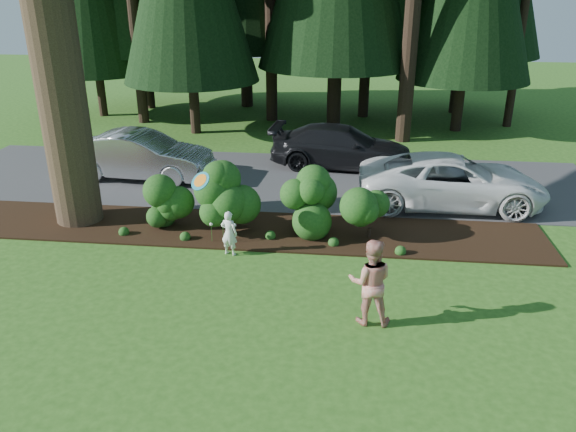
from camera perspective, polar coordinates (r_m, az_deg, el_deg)
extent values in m
plane|color=#2A5718|center=(12.33, -7.61, -7.59)|extent=(80.00, 80.00, 0.00)
cube|color=black|center=(15.14, -4.75, -1.37)|extent=(16.00, 2.50, 0.05)
cube|color=#38383A|center=(19.05, -2.34, 3.78)|extent=(22.00, 6.00, 0.03)
sphere|color=#194715|center=(15.36, -12.21, 1.09)|extent=(1.08, 1.08, 1.08)
cylinder|color=black|center=(15.55, -12.06, -0.66)|extent=(0.08, 0.08, 0.30)
sphere|color=#194715|center=(14.61, -5.82, 1.53)|extent=(1.35, 1.35, 1.35)
cylinder|color=black|center=(14.91, -5.70, -1.28)|extent=(0.08, 0.08, 0.30)
sphere|color=#194715|center=(14.67, 1.34, 1.28)|extent=(1.26, 1.26, 1.26)
cylinder|color=black|center=(14.93, 1.31, -1.14)|extent=(0.08, 0.08, 0.30)
sphere|color=#194715|center=(14.49, 8.37, 0.28)|extent=(1.17, 1.17, 1.17)
cylinder|color=black|center=(14.71, 8.24, -1.76)|extent=(0.08, 0.08, 0.30)
cylinder|color=#194715|center=(14.42, -7.76, -1.80)|extent=(0.01, 0.01, 0.50)
sphere|color=white|center=(14.31, -7.81, -0.82)|extent=(0.09, 0.09, 0.09)
cylinder|color=#194715|center=(14.36, -6.59, -1.86)|extent=(0.01, 0.01, 0.50)
sphere|color=white|center=(14.25, -6.64, -0.87)|extent=(0.09, 0.09, 0.09)
cylinder|color=#194715|center=(14.29, -5.42, -1.92)|extent=(0.01, 0.01, 0.50)
sphere|color=white|center=(14.18, -5.46, -0.93)|extent=(0.09, 0.09, 0.09)
cylinder|color=black|center=(27.27, -21.53, 18.53)|extent=(0.50, 0.50, 9.80)
cylinder|color=black|center=(26.72, -15.90, 18.38)|extent=(0.50, 0.50, 9.10)
cylinder|color=black|center=(26.22, -9.15, 20.39)|extent=(0.50, 0.50, 10.50)
cylinder|color=black|center=(24.17, -2.74, 18.38)|extent=(0.50, 0.50, 8.75)
cylinder|color=black|center=(25.94, 11.98, 19.01)|extent=(0.50, 0.50, 9.45)
cylinder|color=black|center=(24.77, 18.54, 19.86)|extent=(0.50, 0.50, 10.85)
cylinder|color=black|center=(27.30, 22.97, 18.33)|extent=(0.50, 0.50, 9.80)
cylinder|color=black|center=(28.81, -4.43, 20.77)|extent=(0.50, 0.50, 10.50)
cylinder|color=black|center=(29.39, 18.74, 19.42)|extent=(0.50, 0.50, 10.15)
imported|color=#A7A7AC|center=(19.49, -14.70, 5.96)|extent=(4.86, 1.99, 1.57)
imported|color=white|center=(17.17, 16.30, 3.44)|extent=(5.44, 2.56, 1.50)
imported|color=black|center=(20.19, 5.50, 7.03)|extent=(5.20, 2.44, 1.47)
imported|color=white|center=(13.63, -6.00, -1.74)|extent=(0.47, 0.37, 1.14)
imported|color=red|center=(10.90, 8.37, -6.65)|extent=(0.86, 0.67, 1.76)
cylinder|color=teal|center=(13.37, -8.90, 3.52)|extent=(0.59, 0.42, 0.51)
cylinder|color=orange|center=(13.36, -8.90, 3.58)|extent=(0.41, 0.29, 0.36)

